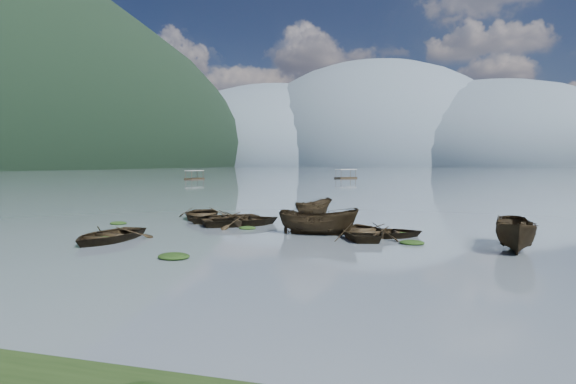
% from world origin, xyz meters
% --- Properties ---
extents(ground_plane, '(2400.00, 2400.00, 0.00)m').
position_xyz_m(ground_plane, '(0.00, 0.00, 0.00)').
color(ground_plane, slate).
extents(haze_mtn_a, '(520.00, 520.00, 280.00)m').
position_xyz_m(haze_mtn_a, '(-260.00, 900.00, 0.00)').
color(haze_mtn_a, '#475666').
rests_on(haze_mtn_a, ground).
extents(haze_mtn_b, '(520.00, 520.00, 340.00)m').
position_xyz_m(haze_mtn_b, '(-60.00, 900.00, 0.00)').
color(haze_mtn_b, '#475666').
rests_on(haze_mtn_b, ground).
extents(haze_mtn_c, '(520.00, 520.00, 260.00)m').
position_xyz_m(haze_mtn_c, '(140.00, 900.00, 0.00)').
color(haze_mtn_c, '#475666').
rests_on(haze_mtn_c, ground).
extents(rowboat_0, '(3.44, 4.75, 0.97)m').
position_xyz_m(rowboat_0, '(-6.73, 1.54, 0.00)').
color(rowboat_0, black).
rests_on(rowboat_0, ground).
extents(rowboat_1, '(6.13, 5.82, 1.03)m').
position_xyz_m(rowboat_1, '(-2.24, 8.87, 0.00)').
color(rowboat_1, black).
rests_on(rowboat_1, ground).
extents(rowboat_2, '(4.55, 1.84, 1.74)m').
position_xyz_m(rowboat_2, '(3.26, 6.37, 0.00)').
color(rowboat_2, black).
rests_on(rowboat_2, ground).
extents(rowboat_3, '(4.35, 5.36, 0.98)m').
position_xyz_m(rowboat_3, '(5.73, 6.31, 0.00)').
color(rowboat_3, black).
rests_on(rowboat_3, ground).
extents(rowboat_4, '(4.75, 3.93, 0.85)m').
position_xyz_m(rowboat_4, '(6.90, 6.60, 0.00)').
color(rowboat_4, black).
rests_on(rowboat_4, ground).
extents(rowboat_5, '(2.35, 4.75, 1.76)m').
position_xyz_m(rowboat_5, '(12.88, 4.33, 0.00)').
color(rowboat_5, black).
rests_on(rowboat_5, ground).
extents(rowboat_6, '(5.27, 6.07, 1.05)m').
position_xyz_m(rowboat_6, '(-6.25, 11.25, 0.00)').
color(rowboat_6, black).
rests_on(rowboat_6, ground).
extents(rowboat_7, '(5.81, 5.75, 0.99)m').
position_xyz_m(rowboat_7, '(-3.94, 9.88, 0.00)').
color(rowboat_7, black).
rests_on(rowboat_7, ground).
extents(rowboat_8, '(3.13, 4.15, 1.51)m').
position_xyz_m(rowboat_8, '(1.16, 15.23, 0.00)').
color(rowboat_8, black).
rests_on(rowboat_8, ground).
extents(weed_clump_0, '(1.17, 0.95, 0.25)m').
position_xyz_m(weed_clump_0, '(-7.09, 1.67, 0.00)').
color(weed_clump_0, black).
rests_on(weed_clump_0, ground).
extents(weed_clump_1, '(1.05, 0.84, 0.23)m').
position_xyz_m(weed_clump_1, '(-1.33, 7.44, 0.00)').
color(weed_clump_1, black).
rests_on(weed_clump_1, ground).
extents(weed_clump_2, '(1.37, 1.10, 0.30)m').
position_xyz_m(weed_clump_2, '(-1.32, -1.42, 0.00)').
color(weed_clump_2, black).
rests_on(weed_clump_2, ground).
extents(weed_clump_3, '(0.94, 0.80, 0.21)m').
position_xyz_m(weed_clump_3, '(1.91, 9.77, 0.00)').
color(weed_clump_3, black).
rests_on(weed_clump_3, ground).
extents(weed_clump_4, '(1.23, 0.98, 0.25)m').
position_xyz_m(weed_clump_4, '(8.31, 4.72, 0.00)').
color(weed_clump_4, black).
rests_on(weed_clump_4, ground).
extents(weed_clump_5, '(1.14, 0.92, 0.24)m').
position_xyz_m(weed_clump_5, '(-10.27, 7.28, 0.00)').
color(weed_clump_5, black).
rests_on(weed_clump_5, ground).
extents(weed_clump_6, '(1.08, 0.90, 0.23)m').
position_xyz_m(weed_clump_6, '(-3.81, 11.45, 0.00)').
color(weed_clump_6, black).
rests_on(weed_clump_6, ground).
extents(weed_clump_7, '(1.12, 0.90, 0.24)m').
position_xyz_m(weed_clump_7, '(7.98, 7.67, 0.00)').
color(weed_clump_7, black).
rests_on(weed_clump_7, ground).
extents(pontoon_left, '(3.31, 6.08, 2.21)m').
position_xyz_m(pontoon_left, '(-46.04, 88.69, 0.00)').
color(pontoon_left, black).
rests_on(pontoon_left, ground).
extents(pontoon_centre, '(6.02, 6.54, 2.42)m').
position_xyz_m(pontoon_centre, '(-8.75, 105.72, 0.00)').
color(pontoon_centre, black).
rests_on(pontoon_centre, ground).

